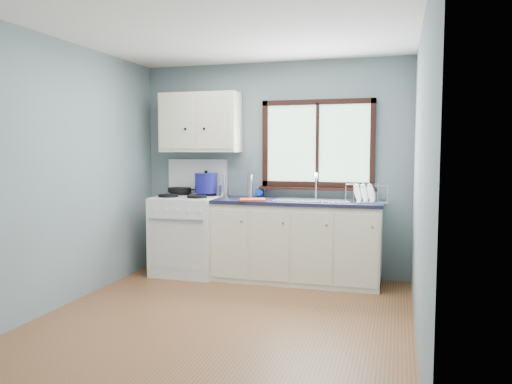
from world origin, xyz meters
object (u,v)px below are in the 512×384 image
(skillet, at_px, (180,190))
(dish_rack, at_px, (365,197))
(sink, at_px, (313,206))
(stockpot, at_px, (206,183))
(gas_range, at_px, (189,233))
(utensil_crock, at_px, (224,191))
(base_cabinets, at_px, (297,245))
(thermos, at_px, (250,186))

(skillet, relative_size, dish_rack, 0.95)
(sink, xyz_separation_m, skillet, (-1.67, 0.14, 0.13))
(stockpot, bearing_deg, gas_range, -142.18)
(gas_range, relative_size, sink, 1.62)
(gas_range, distance_m, stockpot, 0.63)
(skillet, distance_m, stockpot, 0.37)
(sink, bearing_deg, utensil_crock, 174.16)
(base_cabinets, distance_m, dish_rack, 0.94)
(skillet, bearing_deg, sink, -29.29)
(base_cabinets, relative_size, dish_rack, 3.94)
(sink, height_order, stockpot, stockpot)
(gas_range, bearing_deg, sink, 0.71)
(utensil_crock, bearing_deg, thermos, -0.66)
(base_cabinets, xyz_separation_m, utensil_crock, (-0.90, 0.11, 0.58))
(stockpot, bearing_deg, thermos, -1.07)
(gas_range, xyz_separation_m, thermos, (0.73, 0.13, 0.56))
(gas_range, xyz_separation_m, utensil_crock, (0.40, 0.13, 0.50))
(base_cabinets, relative_size, thermos, 6.88)
(sink, relative_size, stockpot, 2.54)
(gas_range, bearing_deg, skillet, 138.49)
(sink, bearing_deg, stockpot, 174.89)
(base_cabinets, height_order, dish_rack, dish_rack)
(sink, bearing_deg, gas_range, -179.29)
(base_cabinets, bearing_deg, utensil_crock, 173.03)
(base_cabinets, height_order, utensil_crock, utensil_crock)
(gas_range, bearing_deg, base_cabinets, 0.82)
(gas_range, bearing_deg, thermos, 9.78)
(dish_rack, bearing_deg, sink, 153.11)
(skillet, bearing_deg, base_cabinets, -29.86)
(utensil_crock, bearing_deg, sink, -5.84)
(sink, distance_m, skillet, 1.68)
(gas_range, height_order, stockpot, gas_range)
(dish_rack, bearing_deg, thermos, 150.75)
(gas_range, distance_m, skillet, 0.55)
(base_cabinets, height_order, skillet, skillet)
(sink, bearing_deg, base_cabinets, 179.87)
(base_cabinets, bearing_deg, stockpot, 174.11)
(thermos, bearing_deg, base_cabinets, -10.40)
(skillet, distance_m, utensil_crock, 0.59)
(base_cabinets, distance_m, skillet, 1.60)
(skillet, distance_m, dish_rack, 2.24)
(gas_range, height_order, base_cabinets, gas_range)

